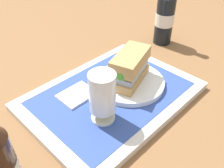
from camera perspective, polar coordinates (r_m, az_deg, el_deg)
The scene contains 8 objects.
ground_plane at distance 0.66m, azimuth -0.00°, elevation -3.44°, with size 3.00×3.00×0.00m, color brown.
tray at distance 0.65m, azimuth -0.00°, elevation -2.78°, with size 0.44×0.32×0.02m, color silver.
placemat at distance 0.65m, azimuth -0.00°, elevation -2.06°, with size 0.38×0.27×0.00m, color #2D4793.
plate at distance 0.67m, azimuth 4.07°, elevation 0.39°, with size 0.19×0.19×0.01m, color white.
sandwich at distance 0.64m, azimuth 4.14°, elevation 3.80°, with size 0.14×0.10×0.08m.
beer_glass at distance 0.53m, azimuth -2.23°, elevation -2.64°, with size 0.06×0.06×0.12m.
napkin_folded at distance 0.64m, azimuth -8.14°, elevation -2.46°, with size 0.09×0.07×0.01m, color white.
second_bottle at distance 0.90m, azimuth 12.25°, elevation 15.36°, with size 0.07×0.07×0.27m.
Camera 1 is at (0.36, 0.35, 0.43)m, focal length 39.32 mm.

